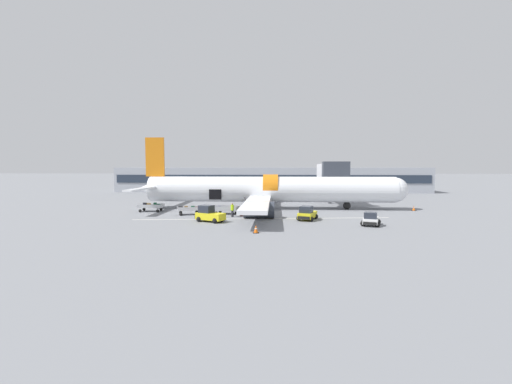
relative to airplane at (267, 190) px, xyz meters
name	(u,v)px	position (x,y,z in m)	size (l,w,h in m)	color
ground_plane	(265,212)	(-0.11, -3.94, -2.66)	(500.00, 500.00, 0.00)	slate
apron_marking_line	(263,219)	(-0.18, -9.28, -2.66)	(29.32, 3.58, 0.01)	silver
terminal_strip	(270,179)	(-0.11, 34.67, 0.21)	(73.06, 10.10, 5.74)	#9EA3AD
jet_bridge_stub	(331,173)	(9.97, 6.65, 2.23)	(3.84, 11.74, 6.70)	#4C4C51
airplane	(267,190)	(0.00, 0.00, 0.00)	(38.15, 35.33, 10.10)	white
baggage_tug_lead	(371,220)	(10.87, -13.20, -2.06)	(2.39, 2.97, 1.40)	white
baggage_tug_mid	(307,214)	(4.76, -9.93, -1.97)	(2.60, 3.51, 1.59)	yellow
baggage_tug_rear	(209,215)	(-5.92, -11.76, -1.91)	(3.50, 2.68, 1.76)	yellow
baggage_cart_loading	(227,210)	(-4.91, -5.69, -2.16)	(4.02, 2.21, 1.03)	#999BA0
baggage_cart_queued	(189,210)	(-9.46, -6.51, -2.09)	(3.84, 2.45, 1.10)	silver
baggage_cart_empty	(151,207)	(-15.29, -3.83, -2.07)	(4.23, 2.14, 1.18)	#B7BABF
ground_crew_loader_a	(232,210)	(-3.89, -8.08, -1.79)	(0.46, 0.58, 1.65)	#2D2D33
ground_crew_loader_b	(247,208)	(-2.30, -6.86, -1.74)	(0.56, 0.56, 1.76)	#2D2D33
ground_crew_driver	(247,205)	(-2.56, -3.13, -1.84)	(0.40, 0.54, 1.56)	black
suitcase_on_tarmac_upright	(203,214)	(-7.43, -7.77, -2.42)	(0.51, 0.33, 0.58)	#721951
suitcase_on_tarmac_spare	(242,214)	(-2.83, -7.54, -2.36)	(0.45, 0.32, 0.71)	#4C1E1E
safety_cone_nose	(414,208)	(19.96, -0.85, -2.36)	(0.60, 0.60, 0.65)	black
safety_cone_engine_left	(256,229)	(-0.51, -17.77, -2.32)	(0.55, 0.55, 0.73)	black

